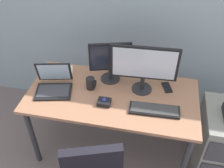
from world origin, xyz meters
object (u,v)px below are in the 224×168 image
object	(u,v)px
monitor_side	(110,60)
trackball_mouse	(104,102)
file_cabinet	(222,141)
monitor_main	(144,66)
paper_notepad	(65,72)
laptop	(54,84)
keyboard	(154,110)
coffee_mug	(91,83)
cell_phone	(167,87)

from	to	relation	value
monitor_side	trackball_mouse	bearing A→B (deg)	-86.98
file_cabinet	monitor_main	size ratio (longest dim) A/B	1.21
paper_notepad	file_cabinet	bearing A→B (deg)	-7.22
laptop	keyboard	bearing A→B (deg)	-6.17
file_cabinet	monitor_main	bearing A→B (deg)	172.47
trackball_mouse	monitor_main	bearing A→B (deg)	40.92
coffee_mug	cell_phone	size ratio (longest dim) A/B	0.78
keyboard	laptop	world-z (taller)	laptop
cell_phone	monitor_side	bearing A→B (deg)	159.25
file_cabinet	coffee_mug	xyz separation A→B (m)	(-1.23, 0.03, 0.46)
file_cabinet	paper_notepad	world-z (taller)	paper_notepad
monitor_main	coffee_mug	xyz separation A→B (m)	(-0.45, -0.07, -0.21)
file_cabinet	cell_phone	size ratio (longest dim) A/B	4.83
keyboard	paper_notepad	xyz separation A→B (m)	(-0.89, 0.34, -0.01)
monitor_side	paper_notepad	bearing A→B (deg)	179.59
coffee_mug	keyboard	bearing A→B (deg)	-16.70
keyboard	laptop	xyz separation A→B (m)	(-0.90, 0.10, 0.04)
file_cabinet	coffee_mug	distance (m)	1.32
keyboard	file_cabinet	bearing A→B (deg)	12.45
keyboard	monitor_main	bearing A→B (deg)	117.85
coffee_mug	monitor_side	bearing A→B (deg)	48.46
laptop	cell_phone	xyz separation A→B (m)	(0.99, 0.22, -0.05)
keyboard	laptop	size ratio (longest dim) A/B	1.14
laptop	paper_notepad	xyz separation A→B (m)	(0.01, 0.24, -0.05)
laptop	coffee_mug	distance (m)	0.33
paper_notepad	cell_phone	xyz separation A→B (m)	(0.98, -0.02, -0.00)
keyboard	cell_phone	xyz separation A→B (m)	(0.09, 0.32, -0.01)
monitor_main	coffee_mug	distance (m)	0.50
trackball_mouse	cell_phone	bearing A→B (deg)	31.91
file_cabinet	monitor_side	bearing A→B (deg)	170.00
monitor_side	keyboard	world-z (taller)	monitor_side
paper_notepad	cell_phone	distance (m)	0.98
trackball_mouse	monitor_side	bearing A→B (deg)	93.02
monitor_main	paper_notepad	world-z (taller)	monitor_main
laptop	cell_phone	distance (m)	1.01
file_cabinet	keyboard	bearing A→B (deg)	-167.55
paper_notepad	monitor_side	bearing A→B (deg)	-0.41
coffee_mug	cell_phone	xyz separation A→B (m)	(0.67, 0.14, -0.05)
coffee_mug	paper_notepad	world-z (taller)	coffee_mug
keyboard	coffee_mug	world-z (taller)	coffee_mug
keyboard	cell_phone	size ratio (longest dim) A/B	2.93
trackball_mouse	cell_phone	size ratio (longest dim) A/B	0.77
paper_notepad	cell_phone	size ratio (longest dim) A/B	1.46
keyboard	coffee_mug	size ratio (longest dim) A/B	3.76
monitor_side	trackball_mouse	world-z (taller)	monitor_side
laptop	paper_notepad	world-z (taller)	laptop
keyboard	laptop	distance (m)	0.91
monitor_main	keyboard	size ratio (longest dim) A/B	1.36
file_cabinet	coffee_mug	size ratio (longest dim) A/B	6.21
trackball_mouse	paper_notepad	xyz separation A→B (m)	(-0.47, 0.34, -0.02)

